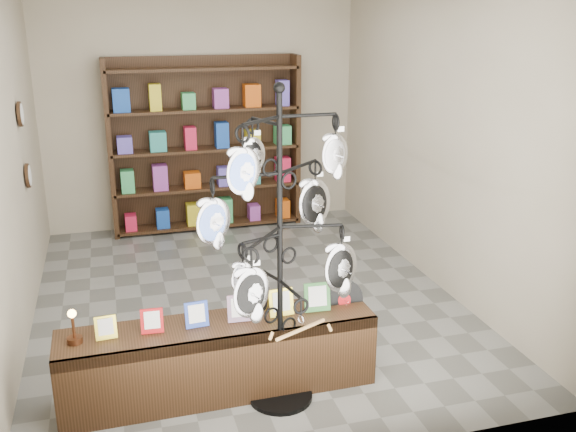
# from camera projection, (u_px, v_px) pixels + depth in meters

# --- Properties ---
(ground) EXTENTS (5.00, 5.00, 0.00)m
(ground) POSITION_uv_depth(u_px,v_px,m) (246.00, 298.00, 6.39)
(ground) COLOR slate
(ground) RESTS_ON ground
(room_envelope) EXTENTS (5.00, 5.00, 5.00)m
(room_envelope) POSITION_uv_depth(u_px,v_px,m) (242.00, 112.00, 5.82)
(room_envelope) COLOR #B8AC94
(room_envelope) RESTS_ON ground
(display_tree) EXTENTS (1.24, 1.24, 2.31)m
(display_tree) POSITION_uv_depth(u_px,v_px,m) (280.00, 228.00, 4.34)
(display_tree) COLOR black
(display_tree) RESTS_ON ground
(front_shelf) EXTENTS (2.31, 0.49, 0.82)m
(front_shelf) POSITION_uv_depth(u_px,v_px,m) (220.00, 357.00, 4.75)
(front_shelf) COLOR black
(front_shelf) RESTS_ON ground
(back_shelving) EXTENTS (2.42, 0.36, 2.20)m
(back_shelving) POSITION_uv_depth(u_px,v_px,m) (206.00, 150.00, 8.18)
(back_shelving) COLOR black
(back_shelving) RESTS_ON ground
(wall_clocks) EXTENTS (0.03, 0.24, 0.84)m
(wall_clocks) POSITION_uv_depth(u_px,v_px,m) (24.00, 145.00, 6.15)
(wall_clocks) COLOR black
(wall_clocks) RESTS_ON ground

